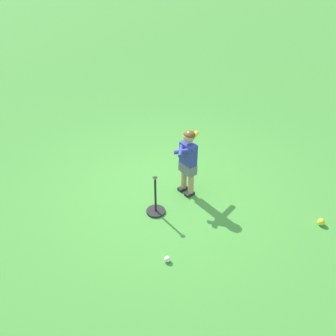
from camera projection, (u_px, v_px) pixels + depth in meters
name	position (u px, v px, depth m)	size (l,w,h in m)	color
ground_plane	(163.00, 189.00, 6.10)	(40.00, 40.00, 0.00)	#479338
child_batter	(188.00, 157.00, 5.69)	(0.58, 0.38, 1.08)	#232328
play_ball_behind_batter	(167.00, 259.00, 4.82)	(0.08, 0.08, 0.08)	white
play_ball_midfield	(321.00, 222.00, 5.38)	(0.10, 0.10, 0.10)	yellow
batting_tee	(156.00, 207.00, 5.58)	(0.28, 0.28, 0.62)	black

